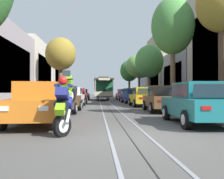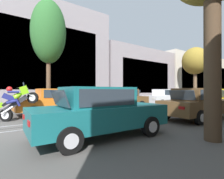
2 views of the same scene
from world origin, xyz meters
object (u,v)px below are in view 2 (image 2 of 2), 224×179
Objects in this scene: parked_car_brown_second_right at (197,104)px; pedestrian_on_left_pavement at (111,95)px; parked_car_teal_near_right at (100,112)px; street_tree_kerb_left_near at (49,32)px; motorcycle_with_rider at (15,101)px; parked_car_red_fourth_left at (195,96)px; parked_car_brown_second_left at (122,99)px; parked_car_orange_near_left at (54,101)px; parked_car_white_mid_left at (164,97)px; parked_car_grey_fifth_left at (212,95)px; street_tree_kerb_left_second at (195,61)px.

pedestrian_on_left_pavement is at bearing 175.22° from parked_car_brown_second_right.
parked_car_teal_near_right is 9.55m from street_tree_kerb_left_near.
parked_car_brown_second_right is at bearing 57.29° from motorcycle_with_rider.
parked_car_red_fourth_left is at bearing 75.65° from pedestrian_on_left_pavement.
motorcycle_with_rider reaches higher than parked_car_brown_second_left.
parked_car_brown_second_left is (0.10, 5.41, 0.00)m from parked_car_orange_near_left.
parked_car_red_fourth_left and parked_car_teal_near_right have the same top height.
parked_car_red_fourth_left is (0.00, 11.30, 0.00)m from parked_car_brown_second_left.
parked_car_brown_second_left is 5.36m from parked_car_white_mid_left.
parked_car_grey_fifth_left is 2.33× the size of motorcycle_with_rider.
street_tree_kerb_left_second is 4.57× the size of pedestrian_on_left_pavement.
parked_car_orange_near_left is 21.76m from parked_car_grey_fifth_left.
street_tree_kerb_left_near is at bearing -86.00° from pedestrian_on_left_pavement.
parked_car_brown_second_left is 16.35m from parked_car_grey_fifth_left.
street_tree_kerb_left_second reaches higher than parked_car_teal_near_right.
parked_car_teal_near_right is at bearing -68.99° from street_tree_kerb_left_second.
parked_car_teal_near_right is at bearing -70.94° from parked_car_red_fourth_left.
parked_car_grey_fifth_left is 17.44m from parked_car_brown_second_right.
parked_car_brown_second_right is at bearing 32.30° from street_tree_kerb_left_near.
pedestrian_on_left_pavement is (-2.47, -15.56, 0.18)m from parked_car_grey_fifth_left.
street_tree_kerb_left_near is at bearing -102.12° from parked_car_white_mid_left.
parked_car_brown_second_left is 8.15m from parked_car_teal_near_right.
parked_car_orange_near_left is 0.54× the size of street_tree_kerb_left_near.
parked_car_white_mid_left is at bearing 59.60° from pedestrian_on_left_pavement.
pedestrian_on_left_pavement is at bearing 112.66° from parked_car_orange_near_left.
parked_car_brown_second_left is at bearing -89.97° from parked_car_white_mid_left.
parked_car_teal_near_right is at bearing -74.56° from parked_car_grey_fifth_left.
street_tree_kerb_left_second reaches higher than parked_car_red_fourth_left.
street_tree_kerb_left_near is (-2.17, 0.22, 4.99)m from parked_car_orange_near_left.
parked_car_orange_near_left is at bearing -138.25° from parked_car_brown_second_right.
parked_car_grey_fifth_left is at bearing 91.11° from parked_car_white_mid_left.
pedestrian_on_left_pavement is at bearing 163.63° from parked_car_brown_second_left.
street_tree_kerb_left_second reaches higher than parked_car_orange_near_left.
parked_car_brown_second_left and parked_car_red_fourth_left have the same top height.
parked_car_brown_second_left is at bearing -81.29° from street_tree_kerb_left_second.
motorcycle_with_rider is at bearing -81.73° from parked_car_brown_second_left.
parked_car_red_fourth_left is at bearing -87.54° from parked_car_grey_fifth_left.
parked_car_white_mid_left is 2.53× the size of pedestrian_on_left_pavement.
parked_car_brown_second_right is (6.25, -16.28, 0.00)m from parked_car_grey_fifth_left.
parked_car_brown_second_left is 1.01× the size of parked_car_red_fourth_left.
parked_car_grey_fifth_left is (-0.22, 16.35, 0.00)m from parked_car_brown_second_left.
street_tree_kerb_left_near reaches higher than parked_car_orange_near_left.
pedestrian_on_left_pavement is at bearing 142.97° from parked_car_teal_near_right.
parked_car_red_fourth_left is 17.94m from parked_car_teal_near_right.
parked_car_brown_second_right is (0.17, 5.72, 0.00)m from parked_car_teal_near_right.
parked_car_white_mid_left is 2.34× the size of motorcycle_with_rider.
parked_car_white_mid_left and parked_car_brown_second_right have the same top height.
parked_car_red_fourth_left is (0.00, 5.93, 0.00)m from parked_car_white_mid_left.
motorcycle_with_rider is (-4.75, -1.95, 0.18)m from parked_car_teal_near_right.
parked_car_orange_near_left is 0.56× the size of street_tree_kerb_left_second.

